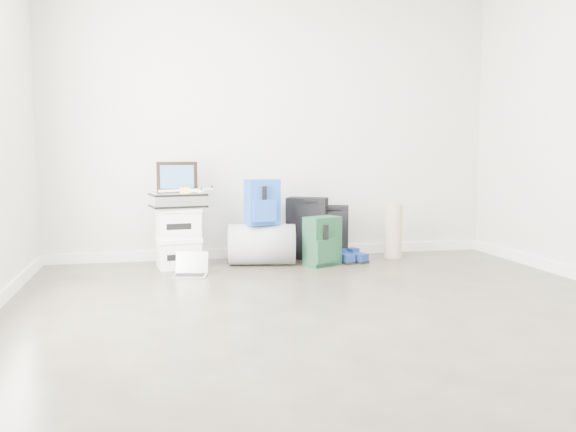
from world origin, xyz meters
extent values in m
plane|color=#362F27|center=(0.00, 0.00, 0.00)|extent=(5.00, 5.00, 0.00)
cube|color=silver|center=(0.00, 2.50, 1.35)|extent=(4.50, 0.02, 2.70)
cube|color=white|center=(0.00, 2.49, 0.05)|extent=(4.50, 0.02, 0.10)
cube|color=white|center=(-0.98, 2.08, 0.12)|extent=(0.41, 0.34, 0.24)
cube|color=white|center=(-0.98, 2.08, 0.26)|extent=(0.43, 0.37, 0.04)
cube|color=white|center=(-0.98, 2.08, 0.40)|extent=(0.41, 0.34, 0.24)
cube|color=white|center=(-0.98, 2.08, 0.54)|extent=(0.43, 0.37, 0.04)
cube|color=#B2B2B7|center=(-0.98, 2.08, 0.63)|extent=(0.52, 0.42, 0.14)
cube|color=black|center=(-0.98, 2.18, 0.83)|extent=(0.37, 0.08, 0.28)
cube|color=#245892|center=(-0.98, 2.17, 0.83)|extent=(0.31, 0.05, 0.22)
cube|color=gold|center=(-0.90, 2.06, 0.72)|extent=(0.13, 0.13, 0.05)
cube|color=white|center=(-0.78, 2.12, 0.72)|extent=(0.26, 0.14, 0.02)
cube|color=white|center=(-0.96, 2.19, 0.72)|extent=(0.14, 0.26, 0.02)
cube|color=white|center=(-1.02, 2.00, 0.72)|extent=(0.26, 0.14, 0.02)
cube|color=white|center=(-0.84, 1.94, 0.72)|extent=(0.14, 0.26, 0.02)
cylinder|color=#93949B|center=(-0.20, 2.07, 0.19)|extent=(0.68, 0.49, 0.38)
cube|color=#1A46AD|center=(-0.20, 2.05, 0.60)|extent=(0.33, 0.24, 0.42)
cube|color=#1A46AD|center=(-0.20, 1.95, 0.52)|extent=(0.23, 0.10, 0.20)
cube|color=black|center=(0.30, 2.33, 0.31)|extent=(0.45, 0.37, 0.61)
cube|color=black|center=(0.30, 2.20, 0.31)|extent=(0.28, 0.15, 0.49)
cube|color=black|center=(0.30, 2.20, 0.59)|extent=(0.12, 0.07, 0.02)
cube|color=#143723|center=(0.34, 1.92, 0.23)|extent=(0.38, 0.32, 0.46)
cube|color=#143723|center=(0.34, 1.81, 0.15)|extent=(0.24, 0.17, 0.22)
cube|color=black|center=(0.53, 2.27, 0.27)|extent=(0.38, 0.29, 0.53)
cube|color=black|center=(0.53, 2.15, 0.27)|extent=(0.25, 0.11, 0.43)
cube|color=black|center=(0.53, 2.16, 0.51)|extent=(0.12, 0.06, 0.02)
cube|color=black|center=(0.58, 2.01, 0.01)|extent=(0.18, 0.29, 0.03)
cube|color=navy|center=(0.58, 2.01, 0.06)|extent=(0.17, 0.28, 0.07)
cube|color=black|center=(0.70, 2.01, 0.01)|extent=(0.22, 0.29, 0.03)
cube|color=navy|center=(0.70, 2.01, 0.06)|extent=(0.21, 0.28, 0.07)
cylinder|color=tan|center=(1.16, 2.18, 0.27)|extent=(0.18, 0.18, 0.54)
cube|color=silver|center=(-0.90, 1.65, 0.01)|extent=(0.32, 0.26, 0.01)
cube|color=black|center=(-0.90, 1.65, 0.01)|extent=(0.27, 0.19, 0.00)
cube|color=black|center=(-0.88, 1.74, 0.11)|extent=(0.28, 0.08, 0.19)
camera|label=1|loc=(-1.17, -3.54, 1.06)|focal=38.00mm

